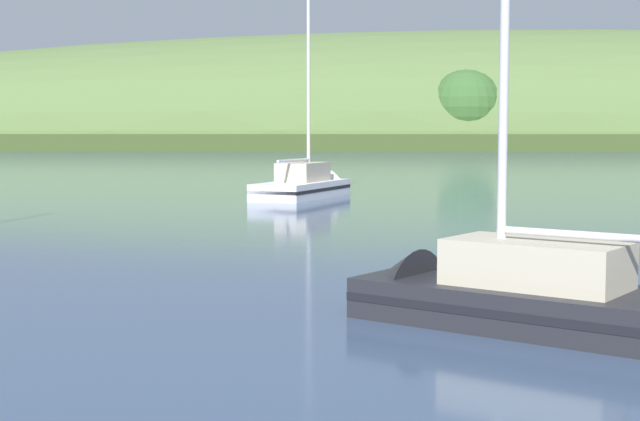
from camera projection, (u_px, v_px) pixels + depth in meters
far_shoreline_hill at (508, 146)px, 221.31m from camera, size 573.58×124.14×55.40m
sailboat_near_mooring at (309, 189)px, 48.50m from camera, size 4.96×8.65×12.86m
sailboat_midwater_white at (501, 310)px, 16.25m from camera, size 7.58×5.90×11.67m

